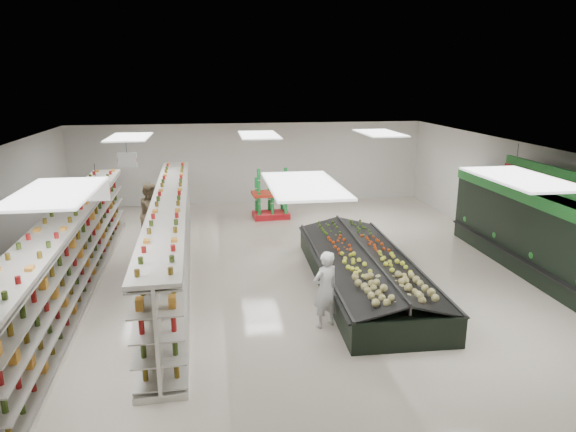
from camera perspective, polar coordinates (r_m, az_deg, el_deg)
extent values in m
plane|color=beige|center=(13.41, -1.42, -6.41)|extent=(16.00, 16.00, 0.00)
cube|color=white|center=(12.60, -1.52, 7.26)|extent=(14.00, 16.00, 0.02)
cube|color=silver|center=(20.71, -4.24, 5.84)|extent=(14.00, 0.02, 3.20)
cube|color=silver|center=(5.71, 9.28, -20.63)|extent=(14.00, 0.02, 3.20)
cube|color=silver|center=(15.40, 25.34, 1.19)|extent=(0.02, 16.00, 3.20)
cube|color=black|center=(14.09, 26.91, -2.31)|extent=(0.80, 8.00, 2.20)
cube|color=#1B6724|center=(13.85, 27.30, 1.44)|extent=(0.85, 8.00, 0.30)
cube|color=black|center=(14.10, 25.81, -4.51)|extent=(0.55, 7.80, 0.15)
cube|color=#BCB9B0|center=(13.93, 26.52, -1.36)|extent=(0.45, 7.70, 0.03)
cube|color=#BCB9B0|center=(13.86, 26.67, -0.17)|extent=(0.45, 7.70, 0.03)
cube|color=white|center=(10.85, -20.47, 2.62)|extent=(0.50, 0.06, 0.40)
cube|color=#B3141B|center=(10.85, -20.47, 2.62)|extent=(0.52, 0.02, 0.12)
cylinder|color=black|center=(10.79, -20.62, 4.17)|extent=(0.01, 0.01, 0.50)
cube|color=white|center=(14.73, -17.43, 5.94)|extent=(0.50, 0.06, 0.40)
cube|color=#B3141B|center=(14.73, -17.43, 5.94)|extent=(0.52, 0.02, 0.12)
cylinder|color=black|center=(14.68, -17.52, 7.10)|extent=(0.01, 0.01, 0.50)
cube|color=#1B6724|center=(13.57, 26.64, 3.88)|extent=(0.10, 3.20, 0.60)
cube|color=#B3141B|center=(13.54, 26.43, 3.88)|extent=(0.03, 3.20, 0.18)
cylinder|color=black|center=(14.50, 24.15, 6.39)|extent=(0.01, 0.01, 0.50)
cube|color=white|center=(13.13, -22.48, -7.84)|extent=(1.20, 11.47, 0.11)
cube|color=white|center=(12.82, -22.88, -4.13)|extent=(0.40, 11.45, 1.91)
cube|color=white|center=(12.55, -23.33, 0.15)|extent=(1.20, 11.47, 0.08)
cube|color=#BCB9B0|center=(13.14, -23.47, -7.39)|extent=(0.76, 11.37, 0.03)
cube|color=#BCB9B0|center=(12.99, -23.66, -5.69)|extent=(0.76, 11.37, 0.03)
cube|color=#BCB9B0|center=(12.86, -23.85, -3.94)|extent=(0.76, 11.37, 0.03)
cube|color=#BCB9B0|center=(12.74, -24.05, -2.16)|extent=(0.76, 11.37, 0.03)
cube|color=#BCB9B0|center=(12.63, -24.25, -0.35)|extent=(0.76, 11.37, 0.03)
cube|color=#BCB9B0|center=(13.04, -21.58, -7.36)|extent=(0.76, 11.37, 0.03)
cube|color=#BCB9B0|center=(12.89, -21.76, -5.64)|extent=(0.76, 11.37, 0.03)
cube|color=#BCB9B0|center=(12.76, -21.94, -3.88)|extent=(0.76, 11.37, 0.03)
cube|color=#BCB9B0|center=(12.64, -22.12, -2.09)|extent=(0.76, 11.37, 0.03)
cube|color=#BCB9B0|center=(12.53, -22.31, -0.26)|extent=(0.76, 11.37, 0.03)
cube|color=white|center=(13.85, -12.61, -5.83)|extent=(1.19, 11.47, 0.11)
cube|color=white|center=(13.56, -12.82, -2.28)|extent=(0.39, 11.45, 1.91)
cube|color=white|center=(13.30, -13.07, 1.80)|extent=(1.19, 11.47, 0.08)
cube|color=#BCB9B0|center=(13.82, -13.55, -5.42)|extent=(0.75, 11.37, 0.03)
cube|color=#BCB9B0|center=(13.68, -13.65, -3.78)|extent=(0.75, 11.37, 0.03)
cube|color=#BCB9B0|center=(13.56, -13.76, -2.11)|extent=(0.75, 11.37, 0.03)
cube|color=#BCB9B0|center=(13.44, -13.87, -0.41)|extent=(0.75, 11.37, 0.03)
cube|color=#BCB9B0|center=(13.34, -13.98, 1.32)|extent=(0.75, 11.37, 0.03)
cube|color=#BCB9B0|center=(13.80, -11.72, -5.35)|extent=(0.75, 11.37, 0.03)
cube|color=#BCB9B0|center=(13.66, -11.81, -3.70)|extent=(0.75, 11.37, 0.03)
cube|color=#BCB9B0|center=(13.53, -11.91, -2.03)|extent=(0.75, 11.37, 0.03)
cube|color=#BCB9B0|center=(13.42, -12.00, -0.33)|extent=(0.75, 11.37, 0.03)
cube|color=#BCB9B0|center=(13.32, -12.10, 1.41)|extent=(0.75, 11.37, 0.03)
cube|color=black|center=(12.68, 8.45, -6.34)|extent=(2.37, 6.44, 0.64)
cube|color=#262626|center=(12.33, 3.74, -5.16)|extent=(0.23, 6.38, 0.05)
cube|color=#262626|center=(12.87, 13.07, -4.64)|extent=(0.23, 6.38, 0.05)
cube|color=black|center=(12.39, 5.98, -4.65)|extent=(1.35, 6.32, 0.33)
cube|color=black|center=(12.69, 11.01, -4.38)|extent=(1.35, 6.32, 0.33)
cube|color=#262626|center=(12.50, 8.54, -4.12)|extent=(0.22, 6.29, 0.23)
cube|color=#B3141B|center=(18.63, -1.90, 0.12)|extent=(1.32, 0.93, 0.21)
cube|color=red|center=(18.44, -1.93, 2.51)|extent=(1.38, 0.98, 0.11)
imported|color=silver|center=(10.44, 4.17, -8.13)|extent=(0.70, 0.60, 1.61)
imported|color=tan|center=(16.13, -14.91, 0.28)|extent=(0.80, 1.03, 1.87)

